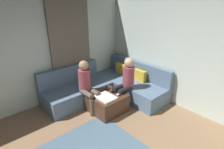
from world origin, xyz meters
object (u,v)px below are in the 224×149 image
at_px(person_on_couch_back, 126,80).
at_px(person_on_couch_side, 87,84).
at_px(game_remote, 119,94).
at_px(sectional_couch, 108,87).
at_px(ottoman, 107,103).
at_px(coffee_mug, 107,87).

relative_size(person_on_couch_back, person_on_couch_side, 1.00).
relative_size(game_remote, person_on_couch_side, 0.12).
bearing_deg(game_remote, sectional_couch, 160.80).
xyz_separation_m(sectional_couch, ottoman, (0.51, -0.46, -0.07)).
relative_size(coffee_mug, person_on_couch_back, 0.08).
distance_m(sectional_couch, ottoman, 0.69).
relative_size(sectional_couch, ottoman, 3.36).
xyz_separation_m(sectional_couch, person_on_couch_side, (0.15, -0.75, 0.38)).
relative_size(sectional_couch, person_on_couch_side, 2.12).
height_order(sectional_couch, person_on_couch_side, person_on_couch_side).
xyz_separation_m(ottoman, person_on_couch_side, (-0.36, -0.29, 0.45)).
height_order(ottoman, person_on_couch_side, person_on_couch_side).
xyz_separation_m(ottoman, person_on_couch_back, (0.09, 0.52, 0.45)).
relative_size(ottoman, person_on_couch_back, 0.63).
height_order(coffee_mug, person_on_couch_side, person_on_couch_side).
relative_size(sectional_couch, coffee_mug, 26.84).
bearing_deg(sectional_couch, person_on_couch_side, -78.84).
height_order(sectional_couch, coffee_mug, sectional_couch).
bearing_deg(person_on_couch_back, ottoman, 80.15).
distance_m(ottoman, person_on_couch_side, 0.64).
bearing_deg(person_on_couch_side, coffee_mug, 162.99).
distance_m(coffee_mug, person_on_couch_back, 0.49).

